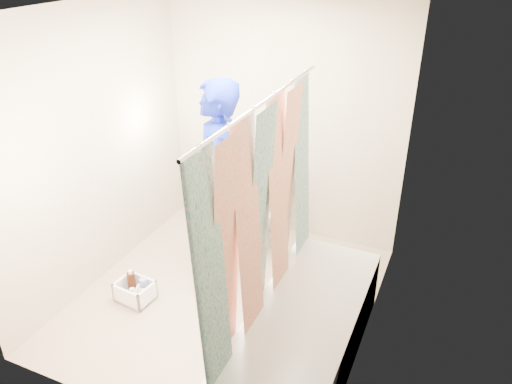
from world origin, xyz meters
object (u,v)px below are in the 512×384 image
at_px(toilet, 258,210).
at_px(bathtub, 304,334).
at_px(cleaning_caddy, 136,292).
at_px(plumber, 217,183).

bearing_deg(toilet, bathtub, -47.74).
bearing_deg(cleaning_caddy, toilet, 70.28).
height_order(bathtub, cleaning_caddy, bathtub).
bearing_deg(bathtub, plumber, 144.72).
bearing_deg(plumber, cleaning_caddy, -51.28).
distance_m(toilet, cleaning_caddy, 1.41).
xyz_separation_m(bathtub, cleaning_caddy, (-1.55, 0.09, -0.18)).
bearing_deg(plumber, bathtub, 37.14).
xyz_separation_m(toilet, cleaning_caddy, (-0.61, -1.24, -0.32)).
distance_m(bathtub, toilet, 1.62).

